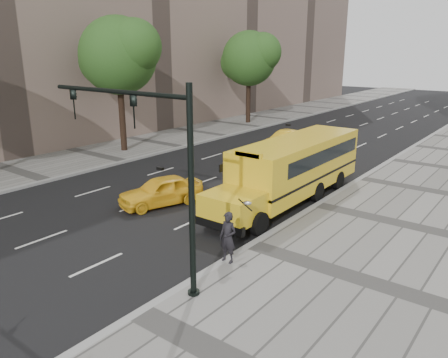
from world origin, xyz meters
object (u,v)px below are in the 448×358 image
Objects in this scene: school_bus at (295,165)px; traffic_signal at (155,160)px; taxi_near at (161,191)px; tree_c at (250,58)px; taxi_far at (287,142)px; pedestrian at (228,237)px; tree_b at (119,55)px.

traffic_signal is (0.69, -9.99, 2.33)m from school_bus.
school_bus is 2.82× the size of taxi_near.
taxi_near is at bearing 135.15° from traffic_signal.
tree_c is 14.20m from taxi_far.
tree_c is 30.83m from pedestrian.
tree_c is at bearing 119.32° from traffic_signal.
tree_c is (-0.00, 16.03, -0.43)m from tree_b.
traffic_signal reaches higher than taxi_near.
tree_c is at bearing 145.57° from taxi_far.
traffic_signal is at bearing -60.68° from tree_c.
taxi_near is at bearing -65.45° from tree_c.
tree_b reaches higher than traffic_signal.
traffic_signal is at bearing -111.12° from pedestrian.
taxi_far reaches higher than taxi_near.
tree_b reaches higher than school_bus.
tree_b is 0.82× the size of school_bus.
traffic_signal is at bearing -63.36° from taxi_far.
traffic_signal is at bearing -25.05° from taxi_near.
pedestrian is at bearing -58.19° from taxi_far.
traffic_signal is at bearing -36.94° from tree_b.
tree_b is at bearing -134.41° from taxi_far.
school_bus is 10.42m from taxi_far.
taxi_far is (9.50, 7.12, -6.09)m from tree_b.
tree_b is 1.99× the size of taxi_far.
pedestrian is 3.93m from traffic_signal.
pedestrian is (16.55, -25.45, -5.39)m from tree_c.
school_bus is at bearing -50.02° from tree_c.
tree_c is 31.92m from traffic_signal.
taxi_far is 17.98m from pedestrian.
tree_c is at bearing 124.46° from pedestrian.
school_bus reaches higher than pedestrian.
school_bus is 6.68m from taxi_near.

